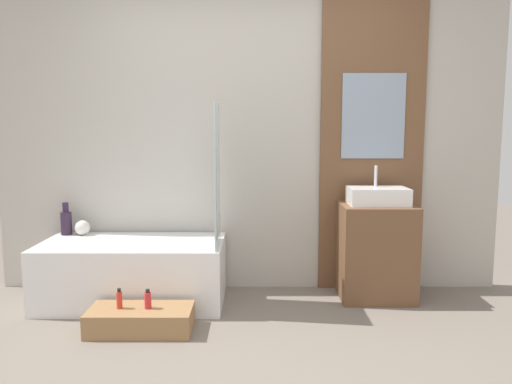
{
  "coord_description": "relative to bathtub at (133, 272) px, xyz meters",
  "views": [
    {
      "loc": [
        0.06,
        -2.6,
        1.37
      ],
      "look_at": [
        0.06,
        0.71,
        0.93
      ],
      "focal_mm": 35.0,
      "sensor_mm": 36.0,
      "label": 1
    }
  ],
  "objects": [
    {
      "name": "vase_round_light",
      "position": [
        -0.47,
        0.24,
        0.3
      ],
      "size": [
        0.12,
        0.12,
        0.12
      ],
      "primitive_type": "sphere",
      "color": "silver",
      "rests_on": "bathtub"
    },
    {
      "name": "ground_plane",
      "position": [
        0.89,
        -1.18,
        -0.24
      ],
      "size": [
        12.0,
        12.0,
        0.0
      ],
      "primitive_type": "plane",
      "color": "slate"
    },
    {
      "name": "vase_tall_dark",
      "position": [
        -0.61,
        0.26,
        0.35
      ],
      "size": [
        0.09,
        0.09,
        0.27
      ],
      "color": "#2D1E33",
      "rests_on": "bathtub"
    },
    {
      "name": "wooden_step_bench",
      "position": [
        0.18,
        -0.57,
        -0.16
      ],
      "size": [
        0.69,
        0.33,
        0.16
      ],
      "primitive_type": "cube",
      "color": "#997047",
      "rests_on": "ground_plane"
    },
    {
      "name": "bathtub",
      "position": [
        0.0,
        0.0,
        0.0
      ],
      "size": [
        1.4,
        0.71,
        0.48
      ],
      "color": "white",
      "rests_on": "ground_plane"
    },
    {
      "name": "bottle_soap_primary",
      "position": [
        0.04,
        -0.57,
        -0.02
      ],
      "size": [
        0.04,
        0.04,
        0.14
      ],
      "color": "red",
      "rests_on": "wooden_step_bench"
    },
    {
      "name": "vanity_cabinet",
      "position": [
        1.91,
        0.1,
        0.14
      ],
      "size": [
        0.57,
        0.46,
        0.76
      ],
      "primitive_type": "cube",
      "color": "brown",
      "rests_on": "ground_plane"
    },
    {
      "name": "bottle_soap_secondary",
      "position": [
        0.23,
        -0.57,
        -0.03
      ],
      "size": [
        0.05,
        0.05,
        0.13
      ],
      "color": "red",
      "rests_on": "wooden_step_bench"
    },
    {
      "name": "wall_tiled_back",
      "position": [
        0.89,
        0.4,
        1.06
      ],
      "size": [
        4.2,
        0.06,
        2.6
      ],
      "primitive_type": "cube",
      "color": "#B7B2A8",
      "rests_on": "ground_plane"
    },
    {
      "name": "wall_wood_accent",
      "position": [
        1.91,
        0.35,
        1.07
      ],
      "size": [
        0.85,
        0.04,
        2.6
      ],
      "color": "brown",
      "rests_on": "ground_plane"
    },
    {
      "name": "sink",
      "position": [
        1.91,
        0.1,
        0.58
      ],
      "size": [
        0.46,
        0.31,
        0.3
      ],
      "color": "white",
      "rests_on": "vanity_cabinet"
    },
    {
      "name": "glass_shower_screen",
      "position": [
        0.67,
        -0.11,
        0.77
      ],
      "size": [
        0.01,
        0.45,
        1.06
      ],
      "primitive_type": "cube",
      "color": "silver",
      "rests_on": "bathtub"
    }
  ]
}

